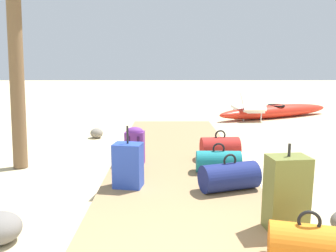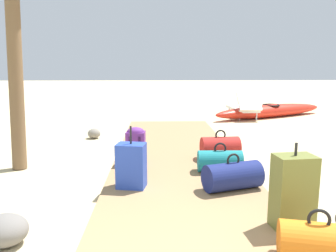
{
  "view_description": "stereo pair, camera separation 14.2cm",
  "coord_description": "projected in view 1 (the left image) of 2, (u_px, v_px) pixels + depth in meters",
  "views": [
    {
      "loc": [
        -0.18,
        -1.22,
        1.49
      ],
      "look_at": [
        -0.13,
        4.05,
        0.55
      ],
      "focal_mm": 36.46,
      "sensor_mm": 36.0,
      "label": 1
    },
    {
      "loc": [
        -0.33,
        -1.22,
        1.49
      ],
      "look_at": [
        -0.13,
        4.05,
        0.55
      ],
      "focal_mm": 36.46,
      "sensor_mm": 36.0,
      "label": 2
    }
  ],
  "objects": [
    {
      "name": "suitcase_blue",
      "position": [
        128.0,
        165.0,
        3.98
      ],
      "size": [
        0.36,
        0.29,
        0.73
      ],
      "color": "#2847B7",
      "rests_on": "boardwalk"
    },
    {
      "name": "suitcase_olive",
      "position": [
        287.0,
        193.0,
        2.93
      ],
      "size": [
        0.36,
        0.27,
        0.77
      ],
      "color": "olive",
      "rests_on": "boardwalk"
    },
    {
      "name": "backpack_purple",
      "position": [
        135.0,
        145.0,
        4.9
      ],
      "size": [
        0.28,
        0.25,
        0.54
      ],
      "color": "#6B2D84",
      "rests_on": "boardwalk"
    },
    {
      "name": "rock_left_near",
      "position": [
        97.0,
        133.0,
        7.08
      ],
      "size": [
        0.36,
        0.37,
        0.21
      ],
      "primitive_type": "ellipsoid",
      "rotation": [
        0.0,
        0.0,
        2.15
      ],
      "color": "gray",
      "rests_on": "ground"
    },
    {
      "name": "boardwalk",
      "position": [
        177.0,
        164.0,
        5.08
      ],
      "size": [
        1.89,
        7.37,
        0.08
      ],
      "primitive_type": "cube",
      "color": "#9E7A51",
      "rests_on": "ground"
    },
    {
      "name": "ground_plane",
      "position": [
        179.0,
        183.0,
        4.37
      ],
      "size": [
        60.0,
        60.0,
        0.0
      ],
      "primitive_type": "plane",
      "color": "#CCB789"
    },
    {
      "name": "kayak",
      "position": [
        276.0,
        111.0,
        9.83
      ],
      "size": [
        3.79,
        2.25,
        0.37
      ],
      "color": "red",
      "rests_on": "ground"
    },
    {
      "name": "duffel_bag_teal",
      "position": [
        218.0,
        161.0,
        4.54
      ],
      "size": [
        0.6,
        0.31,
        0.4
      ],
      "color": "#197A7F",
      "rests_on": "boardwalk"
    },
    {
      "name": "duffel_bag_orange",
      "position": [
        308.0,
        244.0,
        2.43
      ],
      "size": [
        0.59,
        0.42,
        0.41
      ],
      "color": "orange",
      "rests_on": "boardwalk"
    },
    {
      "name": "duffel_bag_navy",
      "position": [
        229.0,
        177.0,
        3.89
      ],
      "size": [
        0.72,
        0.5,
        0.43
      ],
      "color": "navy",
      "rests_on": "boardwalk"
    },
    {
      "name": "duffel_bag_red",
      "position": [
        220.0,
        148.0,
        5.17
      ],
      "size": [
        0.6,
        0.39,
        0.45
      ],
      "color": "red",
      "rests_on": "boardwalk"
    },
    {
      "name": "lounge_chair",
      "position": [
        248.0,
        107.0,
        9.62
      ],
      "size": [
        0.66,
        1.57,
        0.79
      ],
      "color": "white",
      "rests_on": "ground"
    }
  ]
}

